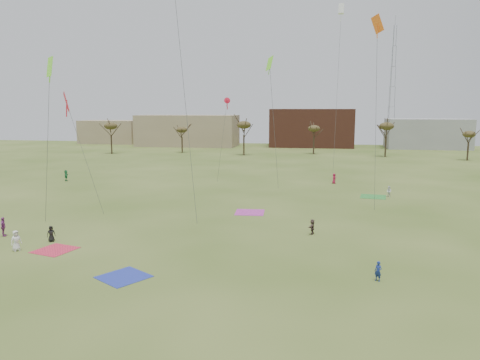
# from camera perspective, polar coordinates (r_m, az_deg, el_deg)

# --- Properties ---
(ground) EXTENTS (260.00, 260.00, 0.00)m
(ground) POSITION_cam_1_polar(r_m,az_deg,el_deg) (32.58, -3.66, -12.89)
(ground) COLOR #364F18
(ground) RESTS_ON ground
(flyer_near_left) EXTENTS (0.95, 1.04, 1.79)m
(flyer_near_left) POSITION_cam_1_polar(r_m,az_deg,el_deg) (43.81, -26.25, -6.83)
(flyer_near_left) COLOR white
(flyer_near_left) RESTS_ON ground
(flyer_near_right) EXTENTS (0.63, 0.59, 1.44)m
(flyer_near_right) POSITION_cam_1_polar(r_m,az_deg,el_deg) (34.26, 16.92, -10.88)
(flyer_near_right) COLOR navy
(flyer_near_right) RESTS_ON ground
(spectator_fore_c) EXTENTS (0.79, 1.46, 1.50)m
(spectator_fore_c) POSITION_cam_1_polar(r_m,az_deg,el_deg) (44.98, 9.03, -5.80)
(spectator_fore_c) COLOR brown
(spectator_fore_c) RESTS_ON ground
(flyer_mid_a) EXTENTS (0.87, 0.82, 1.49)m
(flyer_mid_a) POSITION_cam_1_polar(r_m,az_deg,el_deg) (45.46, -22.58, -6.24)
(flyer_mid_a) COLOR black
(flyer_mid_a) RESTS_ON ground
(spectator_mid_d) EXTENTS (0.88, 1.18, 1.86)m
(spectator_mid_d) POSITION_cam_1_polar(r_m,az_deg,el_deg) (49.24, -27.54, -5.21)
(spectator_mid_d) COLOR #973F8C
(spectator_mid_d) RESTS_ON ground
(spectator_mid_e) EXTENTS (0.90, 0.90, 1.47)m
(spectator_mid_e) POSITION_cam_1_polar(r_m,az_deg,el_deg) (66.36, 18.17, -1.38)
(spectator_mid_e) COLOR white
(spectator_mid_e) RESTS_ON ground
(flyer_far_a) EXTENTS (1.18, 1.79, 1.85)m
(flyer_far_a) POSITION_cam_1_polar(r_m,az_deg,el_deg) (82.31, -20.96, 0.53)
(flyer_far_a) COLOR #277743
(flyer_far_a) RESTS_ON ground
(flyer_far_b) EXTENTS (0.87, 0.97, 1.67)m
(flyer_far_b) POSITION_cam_1_polar(r_m,az_deg,el_deg) (75.69, 11.70, 0.19)
(flyer_far_b) COLOR #A11B3D
(flyer_far_b) RESTS_ON ground
(blanket_red) EXTENTS (3.70, 3.70, 0.03)m
(blanket_red) POSITION_cam_1_polar(r_m,az_deg,el_deg) (42.88, -22.16, -8.14)
(blanket_red) COLOR #CD2944
(blanket_red) RESTS_ON ground
(blanket_blue) EXTENTS (4.31, 4.31, 0.03)m
(blanket_blue) POSITION_cam_1_polar(r_m,az_deg,el_deg) (34.83, -14.37, -11.69)
(blanket_blue) COLOR #2535A4
(blanket_blue) RESTS_ON ground
(blanket_plum) EXTENTS (3.57, 3.57, 0.03)m
(blanket_plum) POSITION_cam_1_polar(r_m,az_deg,el_deg) (53.74, 1.23, -4.08)
(blanket_plum) COLOR #B638A1
(blanket_plum) RESTS_ON ground
(blanket_olive) EXTENTS (3.84, 3.84, 0.03)m
(blanket_olive) POSITION_cam_1_polar(r_m,az_deg,el_deg) (65.81, 16.34, -2.03)
(blanket_olive) COLOR #308634
(blanket_olive) RESTS_ON ground
(kites_aloft) EXTENTS (64.37, 39.47, 27.86)m
(kites_aloft) POSITION_cam_1_polar(r_m,az_deg,el_deg) (59.72, 6.56, 19.40)
(kites_aloft) COLOR orange
(kites_aloft) RESTS_ON ground
(tree_line) EXTENTS (117.44, 49.32, 8.91)m
(tree_line) POSITION_cam_1_polar(r_m,az_deg,el_deg) (109.09, 4.51, 6.27)
(tree_line) COLOR #3A2B1E
(tree_line) RESTS_ON ground
(building_tan) EXTENTS (32.00, 14.00, 10.00)m
(building_tan) POSITION_cam_1_polar(r_m,az_deg,el_deg) (150.58, -6.56, 6.17)
(building_tan) COLOR #937F60
(building_tan) RESTS_ON ground
(building_brick) EXTENTS (26.00, 16.00, 12.00)m
(building_brick) POSITION_cam_1_polar(r_m,az_deg,el_deg) (149.54, 8.97, 6.49)
(building_brick) COLOR brown
(building_brick) RESTS_ON ground
(building_grey) EXTENTS (24.00, 12.00, 9.00)m
(building_grey) POSITION_cam_1_polar(r_m,az_deg,el_deg) (151.22, 22.38, 5.38)
(building_grey) COLOR gray
(building_grey) RESTS_ON ground
(building_tan_west) EXTENTS (20.00, 12.00, 8.00)m
(building_tan_west) POSITION_cam_1_polar(r_m,az_deg,el_deg) (167.89, -15.80, 5.83)
(building_tan_west) COLOR #937F60
(building_tan_west) RESTS_ON ground
(radio_tower) EXTENTS (1.51, 1.72, 41.00)m
(radio_tower) POSITION_cam_1_polar(r_m,az_deg,el_deg) (156.25, 18.50, 11.09)
(radio_tower) COLOR #9EA3A8
(radio_tower) RESTS_ON ground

